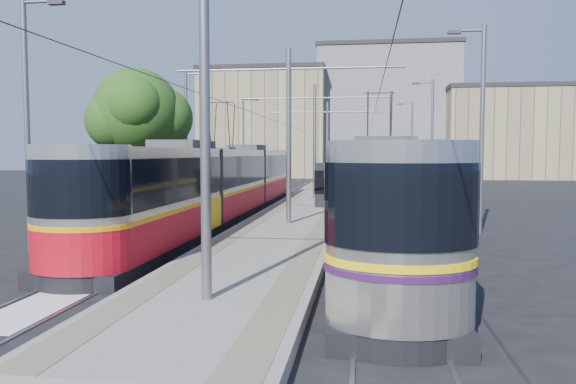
# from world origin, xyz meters

# --- Properties ---
(ground) EXTENTS (160.00, 160.00, 0.00)m
(ground) POSITION_xyz_m (0.00, 0.00, 0.00)
(ground) COLOR black
(ground) RESTS_ON ground
(platform) EXTENTS (4.00, 50.00, 0.30)m
(platform) POSITION_xyz_m (0.00, 17.00, 0.15)
(platform) COLOR gray
(platform) RESTS_ON ground
(tactile_strip_left) EXTENTS (0.70, 50.00, 0.01)m
(tactile_strip_left) POSITION_xyz_m (-1.45, 17.00, 0.30)
(tactile_strip_left) COLOR gray
(tactile_strip_left) RESTS_ON platform
(tactile_strip_right) EXTENTS (0.70, 50.00, 0.01)m
(tactile_strip_right) POSITION_xyz_m (1.45, 17.00, 0.30)
(tactile_strip_right) COLOR gray
(tactile_strip_right) RESTS_ON platform
(rails) EXTENTS (8.71, 70.00, 0.03)m
(rails) POSITION_xyz_m (0.00, 17.00, 0.02)
(rails) COLOR gray
(rails) RESTS_ON ground
(track_arrow) EXTENTS (1.20, 5.00, 0.01)m
(track_arrow) POSITION_xyz_m (-3.60, -3.00, 0.01)
(track_arrow) COLOR silver
(track_arrow) RESTS_ON ground
(tram_left) EXTENTS (2.43, 28.61, 5.50)m
(tram_left) POSITION_xyz_m (-3.60, 11.27, 1.71)
(tram_left) COLOR black
(tram_left) RESTS_ON ground
(tram_right) EXTENTS (2.43, 28.76, 5.50)m
(tram_right) POSITION_xyz_m (3.60, 8.10, 1.86)
(tram_right) COLOR black
(tram_right) RESTS_ON ground
(catenary) EXTENTS (9.20, 70.00, 7.00)m
(catenary) POSITION_xyz_m (0.00, 14.15, 4.52)
(catenary) COLOR slate
(catenary) RESTS_ON platform
(street_lamps) EXTENTS (15.18, 38.22, 8.00)m
(street_lamps) POSITION_xyz_m (-0.00, 21.00, 4.18)
(street_lamps) COLOR slate
(street_lamps) RESTS_ON ground
(shelter) EXTENTS (0.93, 1.20, 2.33)m
(shelter) POSITION_xyz_m (0.92, 15.09, 1.52)
(shelter) COLOR black
(shelter) RESTS_ON platform
(tree) EXTENTS (5.50, 5.08, 7.99)m
(tree) POSITION_xyz_m (-9.65, 16.77, 5.40)
(tree) COLOR #382314
(tree) RESTS_ON ground
(building_left) EXTENTS (16.32, 12.24, 14.07)m
(building_left) POSITION_xyz_m (-10.00, 60.00, 7.04)
(building_left) COLOR #9B9269
(building_left) RESTS_ON ground
(building_centre) EXTENTS (18.36, 14.28, 17.18)m
(building_centre) POSITION_xyz_m (6.00, 64.00, 8.60)
(building_centre) COLOR gray
(building_centre) RESTS_ON ground
(building_right) EXTENTS (14.28, 10.20, 11.21)m
(building_right) POSITION_xyz_m (20.00, 58.00, 5.61)
(building_right) COLOR #9B9269
(building_right) RESTS_ON ground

